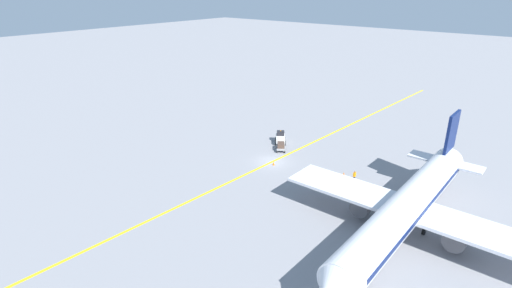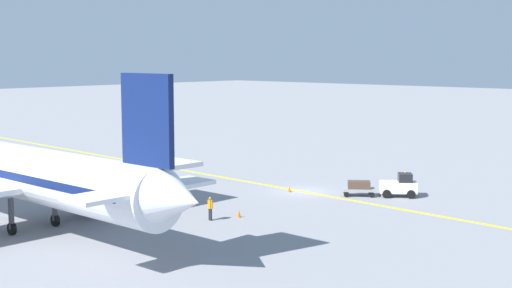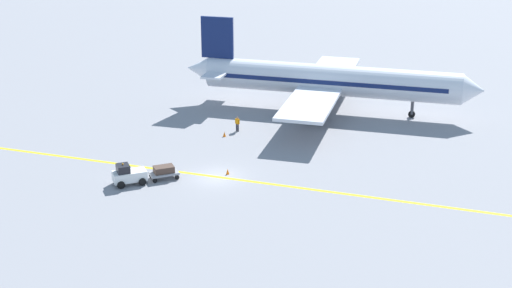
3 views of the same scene
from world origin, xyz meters
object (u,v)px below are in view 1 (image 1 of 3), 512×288
Objects in this scene: traffic_cone_near_nose at (274,163)px; traffic_cone_mid_apron at (344,174)px; baggage_cart_trailing at (281,146)px; ground_crew_worker at (354,176)px; airplane_at_gate at (408,206)px; baggage_tug_white at (280,138)px.

traffic_cone_near_nose is 1.00× the size of traffic_cone_mid_apron.
ground_crew_worker reaches higher than baggage_cart_trailing.
baggage_tug_white is (26.38, -13.48, -2.81)m from airplane_at_gate.
airplane_at_gate is 21.08× the size of ground_crew_worker.
baggage_tug_white is 15.13m from traffic_cone_mid_apron.
traffic_cone_mid_apron is (11.95, -8.97, -3.43)m from airplane_at_gate.
airplane_at_gate is at bearing 143.10° from traffic_cone_mid_apron.
ground_crew_worker is 2.28m from traffic_cone_mid_apron.
airplane_at_gate reaches higher than ground_crew_worker.
airplane_at_gate is 13.13m from ground_crew_worker.
airplane_at_gate reaches higher than baggage_cart_trailing.
baggage_tug_white reaches higher than traffic_cone_near_nose.
airplane_at_gate is at bearing 156.01° from baggage_cart_trailing.
baggage_tug_white reaches higher than baggage_cart_trailing.
traffic_cone_mid_apron is at bearing 162.67° from baggage_tug_white.
traffic_cone_near_nose is 10.46m from traffic_cone_mid_apron.
baggage_tug_white is at bearing -52.73° from baggage_cart_trailing.
baggage_cart_trailing reaches higher than traffic_cone_mid_apron.
traffic_cone_mid_apron is (-9.86, -3.48, 0.00)m from traffic_cone_near_nose.
baggage_tug_white is 3.30m from baggage_cart_trailing.
baggage_cart_trailing is at bearing 127.27° from baggage_tug_white.
ground_crew_worker is (-14.44, 2.74, 0.15)m from baggage_cart_trailing.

